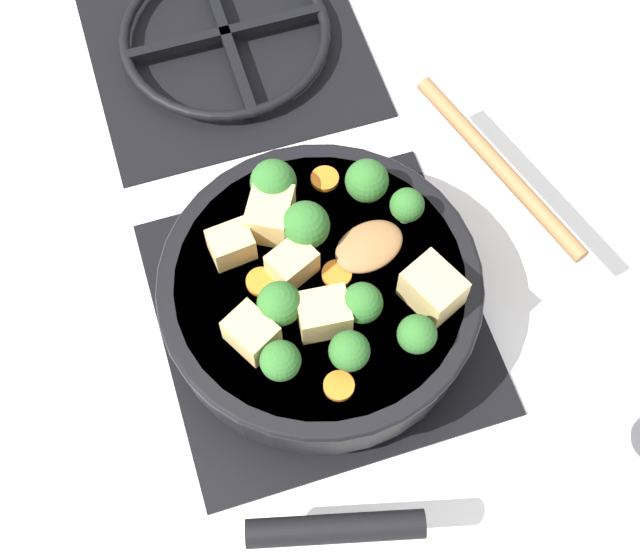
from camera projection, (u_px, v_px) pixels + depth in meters
name	position (u px, v px, depth m)	size (l,w,h in m)	color
ground_plane	(320.00, 317.00, 0.88)	(2.40, 2.40, 0.00)	white
front_burner_grate	(320.00, 312.00, 0.87)	(0.31, 0.31, 0.03)	black
rear_burner_grate	(226.00, 38.00, 1.02)	(0.31, 0.31, 0.03)	black
skillet_pan	(320.00, 294.00, 0.83)	(0.30, 0.39, 0.06)	black
wooden_spoon	(445.00, 200.00, 0.84)	(0.23, 0.23, 0.02)	olive
tofu_cube_center_large	(324.00, 314.00, 0.77)	(0.04, 0.04, 0.04)	#DBB770
tofu_cube_near_handle	(292.00, 264.00, 0.80)	(0.04, 0.03, 0.03)	#DBB770
tofu_cube_east_chunk	(231.00, 245.00, 0.81)	(0.04, 0.03, 0.03)	#DBB770
tofu_cube_west_chunk	(270.00, 214.00, 0.82)	(0.05, 0.04, 0.04)	#DBB770
tofu_cube_back_piece	(251.00, 333.00, 0.77)	(0.04, 0.03, 0.03)	#DBB770
tofu_cube_front_piece	(433.00, 289.00, 0.78)	(0.05, 0.04, 0.04)	#DBB770
broccoli_floret_near_spoon	(280.00, 361.00, 0.75)	(0.04, 0.04, 0.04)	#709956
broccoli_floret_center_top	(307.00, 225.00, 0.80)	(0.04, 0.04, 0.05)	#709956
broccoli_floret_east_rim	(273.00, 183.00, 0.82)	(0.04, 0.04, 0.05)	#709956
broccoli_floret_west_rim	(362.00, 303.00, 0.77)	(0.04, 0.04, 0.04)	#709956
broccoli_floret_north_edge	(407.00, 206.00, 0.81)	(0.03, 0.03, 0.04)	#709956
broccoli_floret_south_cluster	(417.00, 335.00, 0.76)	(0.03, 0.03, 0.04)	#709956
broccoli_floret_mid_floret	(355.00, 350.00, 0.75)	(0.04, 0.04, 0.04)	#709956
broccoli_floret_small_inner	(280.00, 304.00, 0.77)	(0.04, 0.04, 0.05)	#709956
broccoli_floret_tall_stem	(367.00, 181.00, 0.82)	(0.04, 0.04, 0.05)	#709956
carrot_slice_orange_thin	(325.00, 179.00, 0.85)	(0.03, 0.03, 0.01)	orange
carrot_slice_near_center	(338.00, 278.00, 0.81)	(0.03, 0.03, 0.01)	orange
carrot_slice_edge_slice	(339.00, 386.00, 0.76)	(0.03, 0.03, 0.01)	orange
carrot_slice_under_broccoli	(261.00, 282.00, 0.80)	(0.03, 0.03, 0.01)	orange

